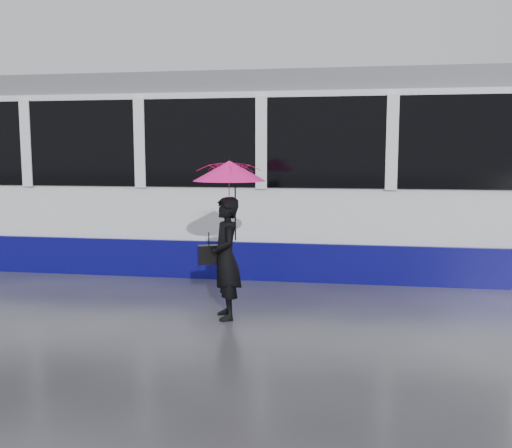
# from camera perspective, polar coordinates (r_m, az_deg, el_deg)

# --- Properties ---
(ground) EXTENTS (90.00, 90.00, 0.00)m
(ground) POSITION_cam_1_polar(r_m,az_deg,el_deg) (8.17, -5.51, -7.40)
(ground) COLOR #2B2B30
(ground) RESTS_ON ground
(rails) EXTENTS (34.00, 1.51, 0.02)m
(rails) POSITION_cam_1_polar(r_m,az_deg,el_deg) (10.54, -2.04, -4.01)
(rails) COLOR #3F3D38
(rails) RESTS_ON ground
(tram) EXTENTS (26.00, 2.56, 3.35)m
(tram) POSITION_cam_1_polar(r_m,az_deg,el_deg) (10.21, 15.68, 4.58)
(tram) COLOR white
(tram) RESTS_ON ground
(woman) EXTENTS (0.54, 0.65, 1.51)m
(woman) POSITION_cam_1_polar(r_m,az_deg,el_deg) (7.03, -3.02, -3.43)
(woman) COLOR black
(woman) RESTS_ON ground
(umbrella) EXTENTS (1.15, 1.15, 1.02)m
(umbrella) POSITION_cam_1_polar(r_m,az_deg,el_deg) (6.91, -2.67, 3.91)
(umbrella) COLOR #FC157F
(umbrella) RESTS_ON ground
(handbag) EXTENTS (0.29, 0.21, 0.41)m
(handbag) POSITION_cam_1_polar(r_m,az_deg,el_deg) (7.09, -4.73, -3.05)
(handbag) COLOR black
(handbag) RESTS_ON ground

